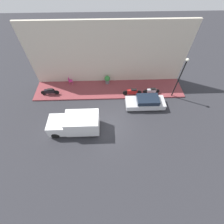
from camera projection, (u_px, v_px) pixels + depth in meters
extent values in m
plane|color=#2D2D33|center=(110.00, 126.00, 14.82)|extent=(60.00, 60.00, 0.00)
cube|color=brown|center=(109.00, 89.00, 17.89)|extent=(3.10, 17.28, 0.15)
cube|color=beige|center=(108.00, 55.00, 16.20)|extent=(0.30, 17.28, 7.07)
cube|color=silver|center=(145.00, 103.00, 16.02)|extent=(1.65, 4.13, 0.61)
cube|color=#192333|center=(148.00, 100.00, 15.60)|extent=(1.45, 2.27, 0.47)
cylinder|color=black|center=(131.00, 109.00, 15.69)|extent=(0.20, 0.62, 0.62)
cylinder|color=black|center=(129.00, 100.00, 16.55)|extent=(0.20, 0.62, 0.62)
cylinder|color=black|center=(161.00, 109.00, 15.76)|extent=(0.20, 0.62, 0.62)
cylinder|color=black|center=(158.00, 99.00, 16.62)|extent=(0.20, 0.62, 0.62)
cube|color=white|center=(83.00, 123.00, 13.75)|extent=(1.92, 3.01, 1.74)
cube|color=white|center=(58.00, 125.00, 13.90)|extent=(1.82, 1.62, 1.22)
cube|color=#192333|center=(54.00, 123.00, 13.63)|extent=(1.63, 0.89, 0.49)
cylinder|color=black|center=(56.00, 135.00, 13.74)|extent=(0.22, 0.73, 0.73)
cylinder|color=black|center=(59.00, 120.00, 14.76)|extent=(0.22, 0.73, 0.73)
cylinder|color=black|center=(93.00, 134.00, 13.81)|extent=(0.22, 0.73, 0.73)
cylinder|color=black|center=(93.00, 120.00, 14.83)|extent=(0.22, 0.73, 0.73)
cube|color=#B21E1E|center=(132.00, 92.00, 16.88)|extent=(0.30, 1.14, 0.45)
cube|color=black|center=(134.00, 90.00, 16.66)|extent=(0.27, 0.62, 0.12)
cylinder|color=black|center=(125.00, 93.00, 17.01)|extent=(0.10, 0.60, 0.60)
cylinder|color=black|center=(139.00, 93.00, 17.04)|extent=(0.10, 0.60, 0.60)
cube|color=black|center=(50.00, 91.00, 16.91)|extent=(0.30, 1.10, 0.46)
cube|color=black|center=(50.00, 90.00, 16.68)|extent=(0.27, 0.60, 0.12)
cylinder|color=black|center=(44.00, 93.00, 17.04)|extent=(0.10, 0.57, 0.57)
cylinder|color=black|center=(57.00, 92.00, 17.07)|extent=(0.10, 0.57, 0.57)
cube|color=#B7B7BF|center=(152.00, 91.00, 17.08)|extent=(0.30, 1.01, 0.37)
cube|color=black|center=(153.00, 89.00, 16.89)|extent=(0.27, 0.55, 0.12)
cylinder|color=black|center=(145.00, 92.00, 17.17)|extent=(0.10, 0.54, 0.54)
cylinder|color=black|center=(157.00, 91.00, 17.20)|extent=(0.10, 0.54, 0.54)
cylinder|color=black|center=(178.00, 80.00, 15.41)|extent=(0.12, 0.12, 4.50)
sphere|color=silver|center=(187.00, 60.00, 13.56)|extent=(0.31, 0.31, 0.31)
cylinder|color=slate|center=(107.00, 82.00, 18.33)|extent=(0.48, 0.48, 0.42)
sphere|color=#337F38|center=(107.00, 79.00, 17.95)|extent=(0.66, 0.66, 0.66)
cube|color=#D8338C|center=(71.00, 81.00, 18.08)|extent=(0.40, 0.40, 0.04)
cube|color=#D8338C|center=(69.00, 79.00, 17.90)|extent=(0.40, 0.04, 0.40)
cylinder|color=#D8338C|center=(72.00, 83.00, 18.16)|extent=(0.04, 0.04, 0.42)
cylinder|color=#D8338C|center=(73.00, 81.00, 18.37)|extent=(0.04, 0.04, 0.42)
cylinder|color=#D8338C|center=(69.00, 83.00, 18.15)|extent=(0.04, 0.04, 0.42)
cylinder|color=#D8338C|center=(70.00, 81.00, 18.36)|extent=(0.04, 0.04, 0.42)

